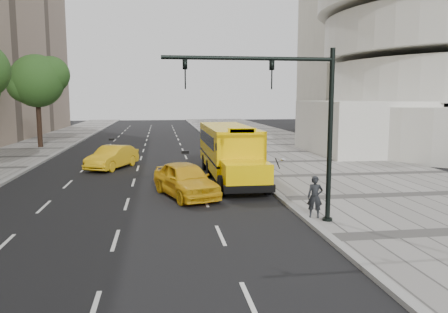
{
  "coord_description": "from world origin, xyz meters",
  "views": [
    {
      "loc": [
        0.54,
        -24.27,
        4.65
      ],
      "look_at": [
        3.5,
        -4.0,
        1.9
      ],
      "focal_mm": 35.0,
      "sensor_mm": 36.0,
      "label": 1
    }
  ],
  "objects": [
    {
      "name": "pedestrian",
      "position": [
        6.28,
        -8.8,
        0.94
      ],
      "size": [
        0.68,
        0.56,
        1.59
      ],
      "primitive_type": "imported",
      "rotation": [
        0.0,
        0.0,
        -0.37
      ],
      "color": "black",
      "rests_on": "sidewalk_museum"
    },
    {
      "name": "tree_c",
      "position": [
        -10.41,
        17.97,
        6.23
      ],
      "size": [
        5.37,
        4.78,
        8.58
      ],
      "color": "black",
      "rests_on": "ground"
    },
    {
      "name": "school_bus",
      "position": [
        4.5,
        0.88,
        1.76
      ],
      "size": [
        2.96,
        11.56,
        3.19
      ],
      "color": "#FFCB00",
      "rests_on": "ground"
    },
    {
      "name": "traffic_signal",
      "position": [
        5.19,
        -9.29,
        4.09
      ],
      "size": [
        6.18,
        0.36,
        6.4
      ],
      "color": "black",
      "rests_on": "ground"
    },
    {
      "name": "taxi_far",
      "position": [
        -2.65,
        5.12,
        0.76
      ],
      "size": [
        3.33,
        4.84,
        1.51
      ],
      "primitive_type": "imported",
      "rotation": [
        0.0,
        0.0,
        -0.42
      ],
      "color": "gold",
      "rests_on": "ground"
    },
    {
      "name": "sidewalk_museum",
      "position": [
        12.0,
        0.0,
        0.07
      ],
      "size": [
        12.0,
        140.0,
        0.15
      ],
      "primitive_type": "cube",
      "color": "gray",
      "rests_on": "ground"
    },
    {
      "name": "guggenheim",
      "position": [
        29.37,
        18.51,
        13.58
      ],
      "size": [
        33.2,
        42.2,
        35.0
      ],
      "color": "silver",
      "rests_on": "ground"
    },
    {
      "name": "taxi_near",
      "position": [
        1.67,
        -3.9,
        0.82
      ],
      "size": [
        3.37,
        5.2,
        1.65
      ],
      "primitive_type": "imported",
      "rotation": [
        0.0,
        0.0,
        0.32
      ],
      "color": "gold",
      "rests_on": "ground"
    },
    {
      "name": "curb_museum",
      "position": [
        6.0,
        0.0,
        0.07
      ],
      "size": [
        0.3,
        140.0,
        0.15
      ],
      "primitive_type": "cube",
      "color": "gray",
      "rests_on": "ground"
    },
    {
      "name": "ground",
      "position": [
        0.0,
        0.0,
        0.0
      ],
      "size": [
        140.0,
        140.0,
        0.0
      ],
      "primitive_type": "plane",
      "color": "black",
      "rests_on": "ground"
    }
  ]
}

